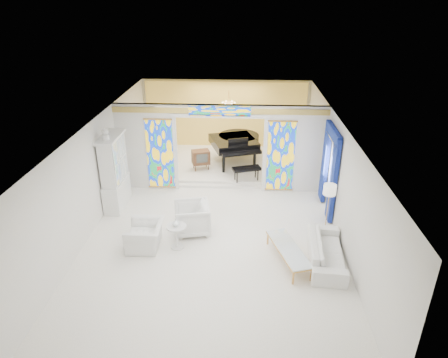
# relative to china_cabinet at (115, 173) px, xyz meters

# --- Properties ---
(floor) EXTENTS (12.00, 12.00, 0.00)m
(floor) POSITION_rel_china_cabinet_xyz_m (3.22, -0.60, -1.17)
(floor) COLOR white
(floor) RESTS_ON ground
(ceiling) EXTENTS (7.00, 12.00, 0.02)m
(ceiling) POSITION_rel_china_cabinet_xyz_m (3.22, -0.60, 1.83)
(ceiling) COLOR white
(ceiling) RESTS_ON wall_back
(wall_back) EXTENTS (7.00, 0.02, 3.00)m
(wall_back) POSITION_rel_china_cabinet_xyz_m (3.22, 5.40, 0.33)
(wall_back) COLOR silver
(wall_back) RESTS_ON floor
(wall_front) EXTENTS (7.00, 0.02, 3.00)m
(wall_front) POSITION_rel_china_cabinet_xyz_m (3.22, -6.60, 0.33)
(wall_front) COLOR silver
(wall_front) RESTS_ON floor
(wall_left) EXTENTS (0.02, 12.00, 3.00)m
(wall_left) POSITION_rel_china_cabinet_xyz_m (-0.28, -0.60, 0.33)
(wall_left) COLOR silver
(wall_left) RESTS_ON floor
(wall_right) EXTENTS (0.02, 12.00, 3.00)m
(wall_right) POSITION_rel_china_cabinet_xyz_m (6.72, -0.60, 0.33)
(wall_right) COLOR silver
(wall_right) RESTS_ON floor
(partition_wall) EXTENTS (7.00, 0.22, 3.00)m
(partition_wall) POSITION_rel_china_cabinet_xyz_m (3.22, 1.40, 0.48)
(partition_wall) COLOR silver
(partition_wall) RESTS_ON floor
(stained_glass_left) EXTENTS (0.90, 0.04, 2.40)m
(stained_glass_left) POSITION_rel_china_cabinet_xyz_m (1.19, 1.29, 0.13)
(stained_glass_left) COLOR gold
(stained_glass_left) RESTS_ON partition_wall
(stained_glass_right) EXTENTS (0.90, 0.04, 2.40)m
(stained_glass_right) POSITION_rel_china_cabinet_xyz_m (5.25, 1.29, 0.13)
(stained_glass_right) COLOR gold
(stained_glass_right) RESTS_ON partition_wall
(stained_glass_transom) EXTENTS (2.00, 0.04, 0.34)m
(stained_glass_transom) POSITION_rel_china_cabinet_xyz_m (3.22, 1.29, 1.65)
(stained_glass_transom) COLOR gold
(stained_glass_transom) RESTS_ON partition_wall
(alcove_platform) EXTENTS (6.80, 3.80, 0.18)m
(alcove_platform) POSITION_rel_china_cabinet_xyz_m (3.22, 3.50, -1.08)
(alcove_platform) COLOR white
(alcove_platform) RESTS_ON floor
(gold_curtain_back) EXTENTS (6.70, 0.10, 2.90)m
(gold_curtain_back) POSITION_rel_china_cabinet_xyz_m (3.22, 5.28, 0.33)
(gold_curtain_back) COLOR #ECCB52
(gold_curtain_back) RESTS_ON wall_back
(chandelier) EXTENTS (0.48, 0.48, 0.30)m
(chandelier) POSITION_rel_china_cabinet_xyz_m (3.42, 3.40, 1.38)
(chandelier) COLOR #C38D44
(chandelier) RESTS_ON ceiling
(blue_drapes) EXTENTS (0.14, 1.85, 2.65)m
(blue_drapes) POSITION_rel_china_cabinet_xyz_m (6.62, 0.10, 0.41)
(blue_drapes) COLOR navy
(blue_drapes) RESTS_ON wall_right
(china_cabinet) EXTENTS (0.56, 1.46, 2.72)m
(china_cabinet) POSITION_rel_china_cabinet_xyz_m (0.00, 0.00, 0.00)
(china_cabinet) COLOR silver
(china_cabinet) RESTS_ON floor
(armchair_left) EXTENTS (0.95, 1.09, 0.69)m
(armchair_left) POSITION_rel_china_cabinet_xyz_m (1.42, -2.21, -0.82)
(armchair_left) COLOR silver
(armchair_left) RESTS_ON floor
(armchair_right) EXTENTS (1.15, 1.13, 0.89)m
(armchair_right) POSITION_rel_china_cabinet_xyz_m (2.58, -1.42, -0.72)
(armchair_right) COLOR white
(armchair_right) RESTS_ON floor
(sofa) EXTENTS (1.01, 2.21, 0.63)m
(sofa) POSITION_rel_china_cabinet_xyz_m (6.17, -2.64, -0.86)
(sofa) COLOR silver
(sofa) RESTS_ON floor
(side_table) EXTENTS (0.69, 0.69, 0.67)m
(side_table) POSITION_rel_china_cabinet_xyz_m (2.27, -2.21, -0.73)
(side_table) COLOR silver
(side_table) RESTS_ON floor
(vase) EXTENTS (0.21, 0.21, 0.20)m
(vase) POSITION_rel_china_cabinet_xyz_m (2.27, -2.21, -0.40)
(vase) COLOR silver
(vase) RESTS_ON side_table
(coffee_table) EXTENTS (1.09, 1.91, 0.41)m
(coffee_table) POSITION_rel_china_cabinet_xyz_m (5.20, -2.69, -0.80)
(coffee_table) COLOR white
(coffee_table) RESTS_ON floor
(floor_lamp) EXTENTS (0.46, 0.46, 1.46)m
(floor_lamp) POSITION_rel_china_cabinet_xyz_m (6.42, -1.15, 0.08)
(floor_lamp) COLOR #C38D44
(floor_lamp) RESTS_ON floor
(grand_piano) EXTENTS (2.22, 3.37, 1.22)m
(grand_piano) POSITION_rel_china_cabinet_xyz_m (3.72, 3.48, -0.17)
(grand_piano) COLOR black
(grand_piano) RESTS_ON alcove_platform
(tv_console) EXTENTS (0.75, 0.62, 0.75)m
(tv_console) POSITION_rel_china_cabinet_xyz_m (2.41, 2.65, -0.51)
(tv_console) COLOR #52341D
(tv_console) RESTS_ON alcove_platform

